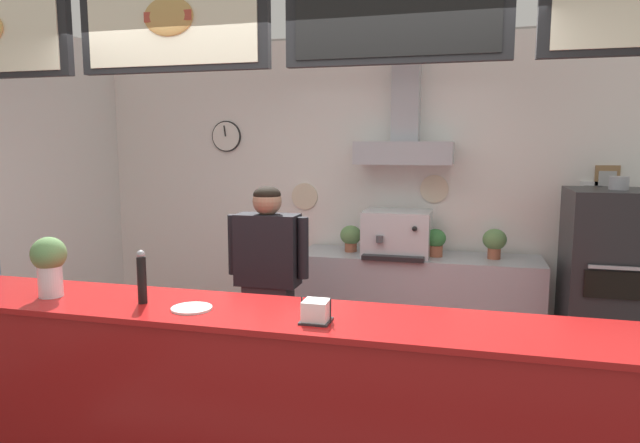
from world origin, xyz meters
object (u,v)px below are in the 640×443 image
object	(u,v)px
pepper_grinder	(142,277)
shop_worker	(268,287)
pizza_oven	(611,290)
espresso_machine	(397,233)
condiment_plate	(192,308)
potted_rosemary	(495,241)
napkin_holder	(316,312)
basil_vase	(49,264)
potted_oregano	(351,237)
potted_thyme	(435,241)

from	to	relation	value
pepper_grinder	shop_worker	bearing A→B (deg)	78.94
pizza_oven	espresso_machine	distance (m)	1.74
shop_worker	condiment_plate	distance (m)	1.30
potted_rosemary	napkin_holder	size ratio (longest dim) A/B	1.75
basil_vase	napkin_holder	bearing A→B (deg)	-2.28
basil_vase	espresso_machine	bearing A→B (deg)	56.07
shop_worker	espresso_machine	world-z (taller)	shop_worker
potted_oregano	napkin_holder	size ratio (longest dim) A/B	1.63
espresso_machine	condiment_plate	bearing A→B (deg)	-107.04
pizza_oven	espresso_machine	xyz separation A→B (m)	(-1.68, 0.24, 0.34)
basil_vase	pepper_grinder	world-z (taller)	basil_vase
potted_rosemary	condiment_plate	distance (m)	2.89
pizza_oven	pepper_grinder	xyz separation A→B (m)	(-2.72, -2.12, 0.43)
condiment_plate	napkin_holder	distance (m)	0.66
pizza_oven	basil_vase	size ratio (longest dim) A/B	5.02
shop_worker	pepper_grinder	bearing A→B (deg)	79.06
potted_oregano	pizza_oven	bearing A→B (deg)	-7.73
potted_rosemary	basil_vase	distance (m)	3.42
potted_thyme	pepper_grinder	world-z (taller)	pepper_grinder
potted_oregano	basil_vase	bearing A→B (deg)	-115.84
pizza_oven	basil_vase	world-z (taller)	pizza_oven
espresso_machine	napkin_holder	bearing A→B (deg)	-91.74
pizza_oven	potted_thyme	distance (m)	1.41
potted_rosemary	pepper_grinder	distance (m)	3.04
potted_oregano	shop_worker	bearing A→B (deg)	-107.64
potted_oregano	potted_rosemary	world-z (taller)	potted_rosemary
pizza_oven	potted_oregano	xyz separation A→B (m)	(-2.11, 0.29, 0.28)
basil_vase	pepper_grinder	bearing A→B (deg)	1.25
potted_oregano	potted_rosemary	size ratio (longest dim) A/B	0.93
potted_oregano	potted_thyme	bearing A→B (deg)	-2.13
napkin_holder	espresso_machine	bearing A→B (deg)	88.26
potted_rosemary	potted_thyme	world-z (taller)	potted_rosemary
espresso_machine	potted_thyme	xyz separation A→B (m)	(0.33, 0.02, -0.06)
potted_oregano	condiment_plate	distance (m)	2.47
shop_worker	condiment_plate	bearing A→B (deg)	92.79
espresso_machine	basil_vase	size ratio (longest dim) A/B	1.75
potted_thyme	pepper_grinder	bearing A→B (deg)	-119.89
pizza_oven	shop_worker	distance (m)	2.63
shop_worker	napkin_holder	size ratio (longest dim) A/B	10.90
shop_worker	potted_oregano	size ratio (longest dim) A/B	6.70
shop_worker	potted_rosemary	bearing A→B (deg)	-144.28
espresso_machine	potted_thyme	bearing A→B (deg)	3.40
potted_oregano	condiment_plate	world-z (taller)	potted_oregano
potted_thyme	napkin_holder	bearing A→B (deg)	-99.37
potted_rosemary	napkin_holder	distance (m)	2.63
pizza_oven	basil_vase	xyz separation A→B (m)	(-3.28, -2.14, 0.47)
potted_thyme	condiment_plate	size ratio (longest dim) A/B	1.16
espresso_machine	condiment_plate	distance (m)	2.51
shop_worker	potted_rosemary	xyz separation A→B (m)	(1.62, 1.16, 0.22)
potted_oregano	pepper_grinder	distance (m)	2.49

